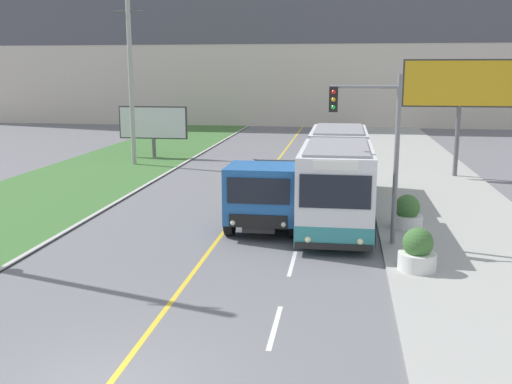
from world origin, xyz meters
TOP-DOWN VIEW (x-y plane):
  - lane_marking_centre at (0.35, 1.88)m, footprint 2.88×140.00m
  - apartment_block_background at (0.00, 55.84)m, footprint 80.00×8.04m
  - city_bus at (3.96, 14.42)m, footprint 2.61×12.05m
  - dump_truck at (1.43, 11.81)m, footprint 2.56×6.67m
  - utility_pole_far at (-8.54, 25.54)m, footprint 1.80×0.28m
  - traffic_light_mast at (5.20, 10.12)m, footprint 2.28×0.32m
  - billboard_large at (10.20, 23.82)m, footprint 6.00×0.24m
  - billboard_small at (-8.26, 28.62)m, footprint 4.58×0.24m
  - planter_round_near at (6.35, 7.50)m, footprint 1.09×1.09m
  - planter_round_second at (6.52, 12.21)m, footprint 1.13×1.13m

SIDE VIEW (x-z plane):
  - lane_marking_centre at x=0.35m, z-range 0.00..0.01m
  - planter_round_second at x=6.52m, z-range 0.00..1.23m
  - planter_round_near at x=6.35m, z-range 0.00..1.24m
  - dump_truck at x=1.43m, z-range 0.01..2.48m
  - city_bus at x=3.96m, z-range 0.02..3.19m
  - billboard_small at x=-8.26m, z-range 0.57..3.96m
  - traffic_light_mast at x=5.20m, z-range 0.78..6.36m
  - billboard_large at x=10.20m, z-range 1.69..7.96m
  - utility_pole_far at x=-8.54m, z-range 0.06..10.37m
  - apartment_block_background at x=0.00m, z-range 0.00..23.63m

